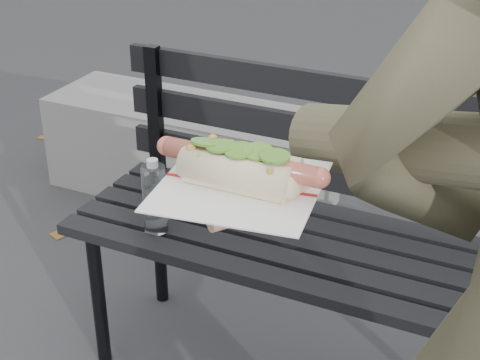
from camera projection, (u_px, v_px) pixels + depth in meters
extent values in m
cylinder|color=black|center=(99.00, 299.00, 2.12)|extent=(0.04, 0.04, 0.45)
cylinder|color=black|center=(159.00, 242.00, 2.40)|extent=(0.04, 0.04, 0.45)
cube|color=black|center=(321.00, 293.00, 1.75)|extent=(1.50, 0.07, 0.03)
cube|color=black|center=(333.00, 273.00, 1.82)|extent=(1.50, 0.07, 0.03)
cube|color=black|center=(344.00, 255.00, 1.89)|extent=(1.50, 0.07, 0.03)
cube|color=black|center=(355.00, 238.00, 1.97)|extent=(1.50, 0.07, 0.03)
cube|color=black|center=(365.00, 223.00, 2.04)|extent=(1.50, 0.07, 0.03)
cube|color=black|center=(155.00, 114.00, 2.21)|extent=(0.04, 0.03, 0.42)
cube|color=black|center=(371.00, 185.00, 2.01)|extent=(1.50, 0.02, 0.08)
cube|color=black|center=(375.00, 142.00, 1.95)|extent=(1.50, 0.02, 0.08)
cube|color=black|center=(379.00, 96.00, 1.89)|extent=(1.50, 0.02, 0.08)
cylinder|color=white|center=(155.00, 199.00, 1.93)|extent=(0.06, 0.06, 0.19)
cylinder|color=white|center=(152.00, 163.00, 1.88)|extent=(0.03, 0.03, 0.02)
cube|color=slate|center=(190.00, 151.00, 3.08)|extent=(1.20, 0.40, 0.40)
cylinder|color=#D8A384|center=(274.00, 198.00, 0.88)|extent=(0.09, 0.08, 0.07)
ellipsoid|color=#D8A384|center=(240.00, 198.00, 0.89)|extent=(0.10, 0.11, 0.03)
cylinder|color=#D8A384|center=(188.00, 198.00, 0.89)|extent=(0.06, 0.02, 0.02)
cylinder|color=#D8A384|center=(196.00, 191.00, 0.90)|extent=(0.06, 0.02, 0.02)
cylinder|color=#D8A384|center=(204.00, 184.00, 0.92)|extent=(0.06, 0.02, 0.02)
cylinder|color=#D8A384|center=(211.00, 178.00, 0.93)|extent=(0.06, 0.02, 0.02)
cylinder|color=#D8A384|center=(227.00, 219.00, 0.84)|extent=(0.04, 0.05, 0.02)
cube|color=white|center=(240.00, 186.00, 0.88)|extent=(0.21, 0.21, 0.00)
cube|color=#B21E1E|center=(240.00, 185.00, 0.88)|extent=(0.19, 0.03, 0.00)
cylinder|color=#BF5C49|center=(240.00, 161.00, 0.87)|extent=(0.20, 0.02, 0.02)
sphere|color=#BF5C49|center=(167.00, 146.00, 0.91)|extent=(0.03, 0.02, 0.02)
sphere|color=#BF5C49|center=(320.00, 178.00, 0.83)|extent=(0.03, 0.02, 0.02)
sphere|color=#9E6B2D|center=(191.00, 149.00, 0.88)|extent=(0.01, 0.01, 0.01)
sphere|color=#9E6B2D|center=(216.00, 152.00, 0.87)|extent=(0.01, 0.01, 0.01)
sphere|color=#9E6B2D|center=(253.00, 151.00, 0.87)|extent=(0.01, 0.01, 0.01)
sphere|color=#9E6B2D|center=(251.00, 160.00, 0.86)|extent=(0.01, 0.01, 0.01)
sphere|color=#9E6B2D|center=(279.00, 154.00, 0.87)|extent=(0.01, 0.01, 0.01)
sphere|color=#9E6B2D|center=(275.00, 165.00, 0.85)|extent=(0.01, 0.01, 0.01)
sphere|color=#9E6B2D|center=(200.00, 158.00, 0.87)|extent=(0.01, 0.01, 0.01)
sphere|color=#9E6B2D|center=(244.00, 154.00, 0.88)|extent=(0.01, 0.01, 0.01)
sphere|color=#9E6B2D|center=(271.00, 172.00, 0.83)|extent=(0.01, 0.01, 0.01)
sphere|color=#9E6B2D|center=(223.00, 163.00, 0.86)|extent=(0.01, 0.01, 0.01)
sphere|color=#9E6B2D|center=(249.00, 153.00, 0.87)|extent=(0.01, 0.01, 0.01)
sphere|color=#9E6B2D|center=(232.00, 142.00, 0.89)|extent=(0.01, 0.01, 0.01)
sphere|color=#9E6B2D|center=(228.00, 145.00, 0.89)|extent=(0.01, 0.01, 0.01)
sphere|color=#9E6B2D|center=(213.00, 139.00, 0.90)|extent=(0.01, 0.01, 0.01)
sphere|color=#9E6B2D|center=(243.00, 147.00, 0.88)|extent=(0.01, 0.01, 0.01)
sphere|color=#9E6B2D|center=(281.00, 164.00, 0.85)|extent=(0.01, 0.01, 0.01)
sphere|color=#9E6B2D|center=(208.00, 146.00, 0.88)|extent=(0.01, 0.01, 0.01)
sphere|color=#9E6B2D|center=(261.00, 150.00, 0.87)|extent=(0.01, 0.01, 0.01)
sphere|color=#9E6B2D|center=(225.00, 155.00, 0.88)|extent=(0.01, 0.01, 0.01)
sphere|color=#9E6B2D|center=(232.00, 147.00, 0.89)|extent=(0.01, 0.01, 0.01)
sphere|color=#9E6B2D|center=(222.00, 150.00, 0.89)|extent=(0.01, 0.01, 0.01)
sphere|color=#9E6B2D|center=(284.00, 156.00, 0.86)|extent=(0.01, 0.01, 0.01)
cylinder|color=#4F9027|center=(206.00, 142.00, 0.88)|extent=(0.04, 0.04, 0.01)
cylinder|color=#4F9027|center=(220.00, 146.00, 0.87)|extent=(0.04, 0.04, 0.01)
cylinder|color=#4F9027|center=(239.00, 150.00, 0.86)|extent=(0.04, 0.04, 0.01)
cylinder|color=#4F9027|center=(258.00, 151.00, 0.85)|extent=(0.04, 0.04, 0.01)
cylinder|color=#4F9027|center=(275.00, 156.00, 0.84)|extent=(0.04, 0.04, 0.01)
cube|color=brown|center=(58.00, 235.00, 2.85)|extent=(0.07, 0.06, 0.00)
cube|color=brown|center=(172.00, 134.00, 3.71)|extent=(0.05, 0.05, 0.00)
cube|color=brown|center=(316.00, 292.00, 2.52)|extent=(0.06, 0.04, 0.00)
cube|color=brown|center=(44.00, 138.00, 3.67)|extent=(0.06, 0.05, 0.00)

